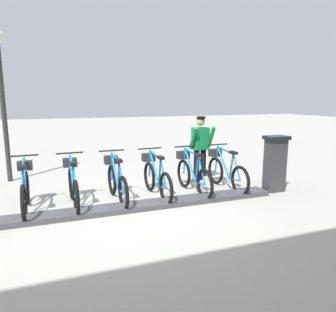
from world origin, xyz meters
name	(u,v)px	position (x,y,z in m)	size (l,w,h in m)	color
ground_plane	(134,209)	(0.00, 0.00, 0.00)	(60.00, 60.00, 0.00)	#ABACA3
dock_rail_base	(134,207)	(0.00, 0.00, 0.05)	(0.44, 5.97, 0.10)	#47474C
payment_kiosk	(275,163)	(0.05, -3.32, 0.67)	(0.36, 0.52, 1.28)	#38383D
bike_docked_0	(225,171)	(0.62, -2.38, 0.43)	(1.72, 0.54, 1.02)	black
bike_docked_1	(192,174)	(0.62, -1.52, 0.43)	(1.72, 0.54, 1.02)	black
bike_docked_2	(156,177)	(0.62, -0.66, 0.43)	(1.72, 0.54, 1.02)	black
bike_docked_3	(116,181)	(0.62, 0.20, 0.43)	(1.72, 0.54, 1.02)	black
bike_docked_4	(73,185)	(0.62, 1.06, 0.43)	(1.72, 0.54, 1.02)	black
bike_docked_5	(25,189)	(0.62, 1.93, 0.43)	(1.72, 0.54, 1.02)	black
worker_near_rack	(200,146)	(1.51, -2.15, 0.91)	(0.48, 0.64, 1.66)	white
lamp_post	(1,84)	(3.14, 2.50, 2.46)	(0.32, 0.32, 3.73)	#2D2D33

